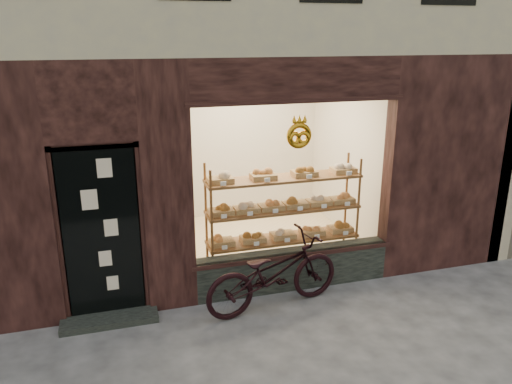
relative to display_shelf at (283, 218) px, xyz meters
name	(u,v)px	position (x,y,z in m)	size (l,w,h in m)	color
display_shelf	(283,218)	(0.00, 0.00, 0.00)	(2.20, 0.45, 1.70)	brown
bicycle	(273,273)	(-0.43, -0.86, -0.38)	(0.64, 1.84, 0.97)	black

